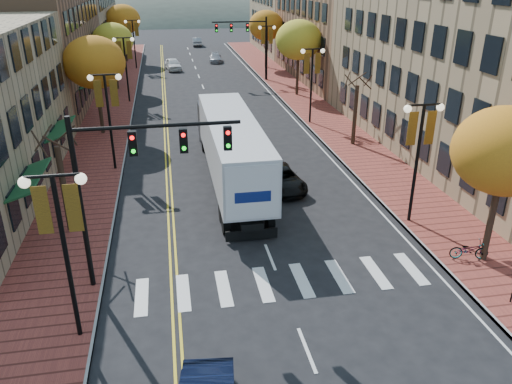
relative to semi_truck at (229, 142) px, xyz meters
name	(u,v)px	position (x,y,z in m)	size (l,w,h in m)	color
ground	(292,313)	(0.56, -13.14, -2.38)	(200.00, 200.00, 0.00)	black
sidewalk_left	(112,107)	(-8.44, 19.36, -2.31)	(4.00, 85.00, 0.15)	brown
sidewalk_right	(301,98)	(9.56, 19.36, -2.31)	(4.00, 85.00, 0.15)	brown
building_left_mid	(19,43)	(-16.44, 22.86, 3.12)	(12.00, 24.00, 11.00)	brown
building_left_far	(65,25)	(-16.44, 47.86, 2.37)	(12.00, 26.00, 9.50)	#9E8966
building_right_near	(510,38)	(19.06, 2.86, 5.12)	(15.00, 28.00, 15.00)	#997F5B
building_right_mid	(361,33)	(19.06, 28.86, 2.62)	(15.00, 24.00, 10.00)	brown
building_right_far	(309,14)	(19.06, 50.86, 3.12)	(15.00, 20.00, 11.00)	#9E8966
tree_left_a	(64,189)	(-8.44, -5.14, -0.13)	(0.28, 0.28, 4.20)	#382619
tree_left_b	(94,63)	(-8.44, 10.86, 3.07)	(4.48, 4.48, 7.21)	#382619
tree_left_c	(113,41)	(-8.44, 26.86, 2.67)	(4.16, 4.16, 6.69)	#382619
tree_left_d	(123,20)	(-8.44, 44.86, 3.22)	(4.61, 4.61, 7.42)	#382619
tree_right_a	(506,151)	(9.56, -11.14, 2.67)	(4.16, 4.16, 6.69)	#382619
tree_right_b	(355,115)	(9.56, 4.86, -0.13)	(0.28, 0.28, 4.20)	#382619
tree_right_c	(299,40)	(9.56, 20.86, 3.07)	(4.48, 4.48, 7.21)	#382619
tree_right_d	(266,25)	(9.56, 36.86, 2.91)	(4.35, 4.35, 7.00)	#382619
lamp_left_a	(61,227)	(-6.94, -13.14, 1.91)	(1.96, 0.36, 6.05)	black
lamp_left_b	(107,104)	(-6.94, 2.86, 1.91)	(1.96, 0.36, 6.05)	black
lamp_left_c	(125,57)	(-6.94, 20.86, 1.91)	(1.96, 0.36, 6.05)	black
lamp_left_d	(133,35)	(-6.94, 38.86, 1.91)	(1.96, 0.36, 6.05)	black
lamp_right_a	(420,141)	(8.06, -7.14, 1.91)	(1.96, 0.36, 6.05)	black
lamp_right_b	(312,71)	(8.06, 10.86, 1.91)	(1.96, 0.36, 6.05)	black
lamp_right_c	(267,42)	(8.06, 28.86, 1.91)	(1.96, 0.36, 6.05)	black
traffic_mast_near	(131,169)	(-4.92, -10.14, 2.54)	(6.10, 0.35, 7.00)	black
traffic_mast_far	(249,37)	(6.04, 28.86, 2.54)	(6.10, 0.34, 7.00)	black
semi_truck	(229,142)	(0.00, 0.00, 0.00)	(2.66, 16.29, 4.07)	black
black_suv	(281,178)	(2.73, -1.79, -1.76)	(2.04, 4.43, 1.23)	black
car_far_white	(173,64)	(-2.31, 37.65, -1.65)	(1.72, 4.27, 1.45)	white
car_far_silver	(215,58)	(3.64, 42.80, -1.79)	(1.65, 4.07, 1.18)	#9E9DA4
car_far_oncoming	(197,42)	(2.27, 59.67, -1.70)	(1.43, 4.12, 1.36)	#98999F
bicycle	(469,250)	(8.91, -11.03, -1.80)	(0.57, 1.65, 0.86)	gray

